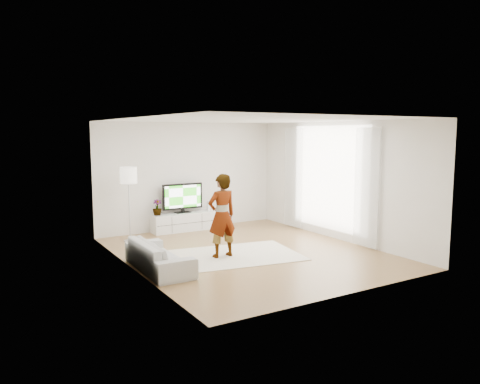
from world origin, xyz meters
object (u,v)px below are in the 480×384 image
player (222,216)px  rug (237,255)px  television (183,197)px  media_console (183,222)px  sofa (159,255)px  floor_lamp (129,179)px

player → rug: bearing=172.4°
television → rug: television is taller
media_console → rug: bearing=-91.3°
player → sofa: size_ratio=0.91×
media_console → player: bearing=-98.1°
media_console → rug: size_ratio=0.66×
rug → player: size_ratio=1.48×
television → sofa: bearing=-121.3°
media_console → floor_lamp: size_ratio=0.96×
player → sofa: bearing=5.0°
player → media_console: bearing=-100.0°
media_console → television: bearing=90.0°
rug → player: bearing=174.3°
sofa → television: bearing=-30.8°
media_console → player: size_ratio=0.98×
media_console → sofa: size_ratio=0.89×
media_console → sofa: sofa is taller
media_console → rug: 2.84m
rug → floor_lamp: 3.18m
sofa → rug: bearing=-84.9°
rug → floor_lamp: (-1.50, 2.38, 1.47)m
player → floor_lamp: size_ratio=0.98×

